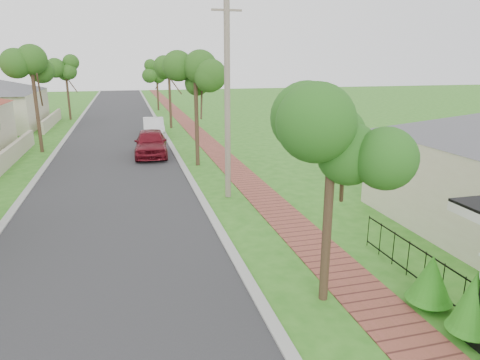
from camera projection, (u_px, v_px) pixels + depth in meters
name	position (u px, v px, depth m)	size (l,w,h in m)	color
ground	(255.00, 352.00, 8.54)	(160.00, 160.00, 0.00)	#2C711B
road	(115.00, 155.00, 26.41)	(7.00, 120.00, 0.02)	#28282B
kerb_right	(174.00, 152.00, 27.31)	(0.30, 120.00, 0.10)	#9E9E99
kerb_left	(52.00, 158.00, 25.52)	(0.30, 120.00, 0.10)	#9E9E99
sidewalk	(214.00, 149.00, 27.95)	(1.50, 120.00, 0.03)	brown
picket_fence	(463.00, 295.00, 9.60)	(0.03, 8.02, 1.00)	black
street_trees	(114.00, 76.00, 31.59)	(10.70, 37.65, 5.89)	#382619
hedge_row	(474.00, 309.00, 8.73)	(0.92, 3.47, 1.84)	#206F16
parked_car_red	(151.00, 143.00, 25.85)	(1.89, 4.69, 1.60)	maroon
parked_car_white	(154.00, 128.00, 32.39)	(1.50, 4.30, 1.42)	silver
near_tree	(333.00, 135.00, 9.38)	(1.99, 1.99, 5.10)	#382619
utility_pole	(227.00, 102.00, 17.21)	(1.20, 0.24, 7.87)	gray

